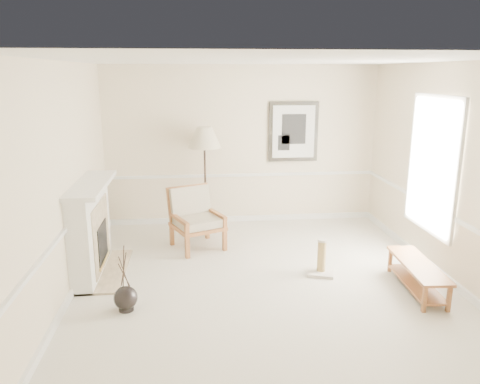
% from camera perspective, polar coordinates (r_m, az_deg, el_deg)
% --- Properties ---
extents(ground, '(5.50, 5.50, 0.00)m').
position_cam_1_polar(ground, '(6.44, 2.89, -11.00)').
color(ground, silver).
rests_on(ground, ground).
extents(room, '(5.04, 5.54, 2.92)m').
position_cam_1_polar(room, '(5.99, 4.31, 5.75)').
color(room, beige).
rests_on(room, ground).
extents(fireplace, '(0.64, 1.64, 1.31)m').
position_cam_1_polar(fireplace, '(6.85, -17.68, -4.35)').
color(fireplace, white).
rests_on(fireplace, ground).
extents(floor_vase, '(0.28, 0.28, 0.83)m').
position_cam_1_polar(floor_vase, '(5.86, -13.76, -12.51)').
color(floor_vase, black).
rests_on(floor_vase, ground).
extents(armchair, '(0.98, 1.01, 0.97)m').
position_cam_1_polar(armchair, '(7.60, -5.56, -2.82)').
color(armchair, brown).
rests_on(armchair, ground).
extents(floor_lamp, '(0.73, 0.73, 1.84)m').
position_cam_1_polar(floor_lamp, '(8.24, -4.35, 6.31)').
color(floor_lamp, black).
rests_on(floor_lamp, ground).
extents(bench, '(0.47, 1.31, 0.37)m').
position_cam_1_polar(bench, '(6.57, 20.81, -9.13)').
color(bench, brown).
rests_on(bench, ground).
extents(scratching_post, '(0.47, 0.47, 0.52)m').
position_cam_1_polar(scratching_post, '(6.74, 9.88, -8.50)').
color(scratching_post, beige).
rests_on(scratching_post, ground).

